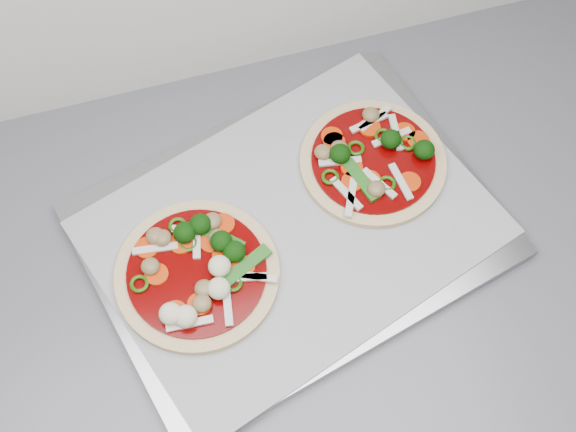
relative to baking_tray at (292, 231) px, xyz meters
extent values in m
cube|color=silver|center=(0.35, -0.06, -0.48)|extent=(3.60, 0.60, 0.86)
cube|color=gray|center=(0.00, 0.00, 0.00)|extent=(0.49, 0.41, 0.01)
cube|color=#9B9BA1|center=(0.00, 0.00, 0.01)|extent=(0.48, 0.41, 0.00)
cylinder|color=tan|center=(-0.11, -0.03, 0.01)|extent=(0.18, 0.18, 0.01)
cylinder|color=#6C0401|center=(-0.11, -0.03, 0.02)|extent=(0.15, 0.15, 0.00)
cylinder|color=red|center=(-0.12, 0.01, 0.02)|extent=(0.03, 0.03, 0.00)
ellipsoid|color=beige|center=(-0.09, -0.03, 0.03)|extent=(0.03, 0.03, 0.02)
cylinder|color=red|center=(-0.11, 0.02, 0.02)|extent=(0.03, 0.03, 0.00)
ellipsoid|color=beige|center=(-0.15, -0.07, 0.03)|extent=(0.03, 0.03, 0.02)
torus|color=#1F4709|center=(-0.07, -0.03, 0.02)|extent=(0.03, 0.03, 0.00)
ellipsoid|color=olive|center=(-0.14, 0.02, 0.03)|extent=(0.02, 0.02, 0.01)
cube|color=beige|center=(-0.07, -0.05, 0.02)|extent=(0.05, 0.02, 0.00)
torus|color=#1F4709|center=(-0.12, 0.03, 0.02)|extent=(0.03, 0.03, 0.00)
cylinder|color=red|center=(-0.12, -0.07, 0.02)|extent=(0.03, 0.03, 0.00)
ellipsoid|color=#0E3506|center=(-0.08, -0.01, 0.03)|extent=(0.03, 0.03, 0.02)
cube|color=beige|center=(-0.09, -0.07, 0.02)|extent=(0.02, 0.05, 0.00)
cube|color=beige|center=(-0.10, 0.02, 0.02)|extent=(0.05, 0.02, 0.00)
ellipsoid|color=olive|center=(-0.16, -0.01, 0.03)|extent=(0.03, 0.03, 0.01)
ellipsoid|color=beige|center=(-0.13, -0.08, 0.03)|extent=(0.03, 0.03, 0.02)
cylinder|color=red|center=(-0.07, 0.02, 0.02)|extent=(0.03, 0.03, 0.00)
cube|color=#276A1F|center=(-0.08, 0.00, 0.02)|extent=(0.05, 0.05, 0.00)
cylinder|color=red|center=(-0.16, 0.01, 0.02)|extent=(0.03, 0.03, 0.00)
ellipsoid|color=#0E3506|center=(-0.07, -0.02, 0.03)|extent=(0.03, 0.03, 0.02)
cube|color=beige|center=(-0.15, 0.01, 0.02)|extent=(0.05, 0.01, 0.00)
torus|color=#1F4709|center=(-0.17, -0.03, 0.02)|extent=(0.02, 0.02, 0.00)
cylinder|color=red|center=(-0.15, -0.02, 0.02)|extent=(0.03, 0.03, 0.00)
cylinder|color=red|center=(-0.14, -0.07, 0.02)|extent=(0.03, 0.03, 0.00)
cube|color=#276A1F|center=(-0.06, -0.04, 0.02)|extent=(0.06, 0.04, 0.00)
ellipsoid|color=olive|center=(-0.11, -0.07, 0.03)|extent=(0.03, 0.03, 0.01)
cube|color=beige|center=(-0.06, -0.05, 0.02)|extent=(0.05, 0.03, 0.00)
torus|color=#1F4709|center=(-0.08, -0.05, 0.02)|extent=(0.03, 0.03, 0.00)
ellipsoid|color=beige|center=(-0.09, -0.06, 0.03)|extent=(0.03, 0.03, 0.02)
cylinder|color=red|center=(-0.08, -0.02, 0.02)|extent=(0.03, 0.03, 0.00)
cube|color=beige|center=(-0.13, -0.08, 0.02)|extent=(0.05, 0.01, 0.00)
cylinder|color=red|center=(-0.09, 0.00, 0.02)|extent=(0.03, 0.03, 0.00)
cube|color=beige|center=(-0.10, 0.01, 0.02)|extent=(0.02, 0.05, 0.00)
cylinder|color=red|center=(-0.06, -0.04, 0.02)|extent=(0.03, 0.03, 0.00)
ellipsoid|color=#0E3506|center=(-0.11, 0.01, 0.03)|extent=(0.03, 0.03, 0.02)
ellipsoid|color=olive|center=(-0.08, 0.00, 0.03)|extent=(0.02, 0.02, 0.01)
ellipsoid|color=olive|center=(-0.11, -0.05, 0.03)|extent=(0.03, 0.03, 0.01)
ellipsoid|color=olive|center=(-0.08, 0.02, 0.03)|extent=(0.03, 0.03, 0.01)
ellipsoid|color=olive|center=(-0.14, 0.02, 0.03)|extent=(0.02, 0.02, 0.01)
torus|color=#1F4709|center=(-0.11, 0.00, 0.02)|extent=(0.03, 0.03, 0.00)
ellipsoid|color=#0E3506|center=(-0.10, 0.02, 0.03)|extent=(0.03, 0.03, 0.02)
cylinder|color=tan|center=(0.11, 0.05, 0.01)|extent=(0.17, 0.17, 0.01)
cylinder|color=#6C0401|center=(0.11, 0.05, 0.02)|extent=(0.14, 0.14, 0.00)
torus|color=#1F4709|center=(0.15, 0.06, 0.02)|extent=(0.02, 0.02, 0.00)
cylinder|color=red|center=(0.10, 0.02, 0.02)|extent=(0.03, 0.03, 0.00)
cylinder|color=red|center=(0.12, 0.09, 0.02)|extent=(0.03, 0.03, 0.00)
cube|color=beige|center=(0.12, 0.10, 0.02)|extent=(0.05, 0.02, 0.00)
cube|color=#276A1F|center=(0.09, 0.03, 0.02)|extent=(0.03, 0.06, 0.00)
cylinder|color=red|center=(0.08, 0.03, 0.02)|extent=(0.03, 0.03, 0.00)
cube|color=beige|center=(0.15, 0.08, 0.02)|extent=(0.01, 0.05, 0.00)
cube|color=beige|center=(0.13, 0.10, 0.02)|extent=(0.05, 0.03, 0.00)
torus|color=#1F4709|center=(0.06, 0.04, 0.02)|extent=(0.03, 0.03, 0.00)
ellipsoid|color=olive|center=(0.10, 0.01, 0.03)|extent=(0.03, 0.03, 0.01)
cube|color=beige|center=(0.13, 0.01, 0.02)|extent=(0.01, 0.05, 0.00)
ellipsoid|color=#0E3506|center=(0.07, 0.06, 0.03)|extent=(0.03, 0.03, 0.02)
cube|color=beige|center=(0.14, 0.07, 0.02)|extent=(0.05, 0.02, 0.00)
cylinder|color=red|center=(0.16, 0.07, 0.02)|extent=(0.04, 0.04, 0.00)
torus|color=#1F4709|center=(0.13, 0.07, 0.02)|extent=(0.03, 0.03, 0.00)
ellipsoid|color=#0E3506|center=(0.13, 0.06, 0.03)|extent=(0.03, 0.03, 0.02)
cube|color=beige|center=(0.07, 0.02, 0.02)|extent=(0.03, 0.05, 0.00)
torus|color=#1F4709|center=(0.11, 0.01, 0.02)|extent=(0.03, 0.03, 0.00)
cube|color=beige|center=(0.07, 0.01, 0.02)|extent=(0.03, 0.05, 0.00)
ellipsoid|color=olive|center=(0.08, 0.07, 0.03)|extent=(0.03, 0.03, 0.01)
ellipsoid|color=olive|center=(0.13, 0.10, 0.03)|extent=(0.03, 0.03, 0.01)
torus|color=#1F4709|center=(0.10, 0.07, 0.02)|extent=(0.03, 0.03, 0.00)
cube|color=beige|center=(0.07, 0.06, 0.02)|extent=(0.05, 0.02, 0.00)
cylinder|color=red|center=(0.14, 0.01, 0.02)|extent=(0.03, 0.03, 0.00)
ellipsoid|color=olive|center=(0.06, 0.07, 0.03)|extent=(0.02, 0.02, 0.01)
cylinder|color=red|center=(0.07, 0.08, 0.02)|extent=(0.03, 0.03, 0.00)
ellipsoid|color=#0E3506|center=(0.17, 0.04, 0.03)|extent=(0.03, 0.03, 0.02)
cylinder|color=red|center=(0.07, 0.09, 0.02)|extent=(0.04, 0.04, 0.00)
cylinder|color=red|center=(0.08, 0.05, 0.02)|extent=(0.04, 0.04, 0.00)
cube|color=beige|center=(0.11, 0.02, 0.02)|extent=(0.03, 0.05, 0.00)
cylinder|color=red|center=(0.17, 0.06, 0.02)|extent=(0.03, 0.03, 0.00)
camera|label=1|loc=(-0.11, -0.38, 0.79)|focal=50.00mm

